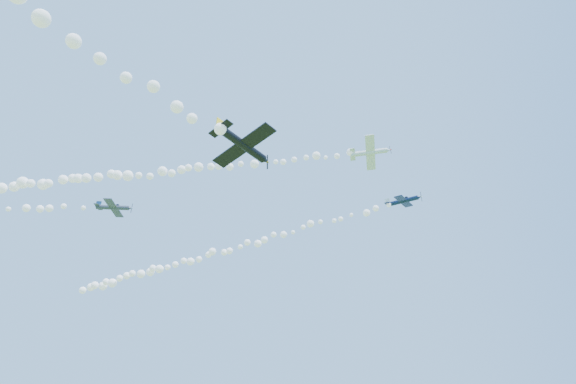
% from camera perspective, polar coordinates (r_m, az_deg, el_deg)
% --- Properties ---
extents(plane_white, '(7.39, 7.45, 2.32)m').
position_cam_1_polar(plane_white, '(83.77, 9.71, 4.65)').
color(plane_white, white).
extents(smoke_trail_white, '(71.02, 5.35, 3.06)m').
position_cam_1_polar(smoke_trail_white, '(89.78, -15.01, 2.27)').
color(smoke_trail_white, white).
extents(plane_navy, '(6.83, 7.06, 2.28)m').
position_cam_1_polar(plane_navy, '(89.14, 13.52, -1.03)').
color(plane_navy, '#0D1A3C').
extents(smoke_trail_navy, '(78.09, 28.75, 2.71)m').
position_cam_1_polar(smoke_trail_navy, '(106.64, -9.14, -7.30)').
color(smoke_trail_navy, white).
extents(plane_grey, '(6.86, 7.28, 2.33)m').
position_cam_1_polar(plane_grey, '(91.44, -19.95, -1.74)').
color(plane_grey, '#323748').
extents(plane_black, '(8.11, 7.65, 2.91)m').
position_cam_1_polar(plane_black, '(53.83, -5.32, 5.57)').
color(plane_black, black).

